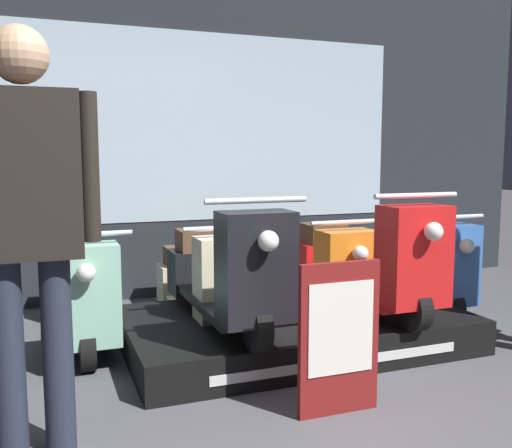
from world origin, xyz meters
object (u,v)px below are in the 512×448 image
(price_sign_board, at_px, (339,338))
(scooter_display_left, at_px, (226,274))
(scooter_backrow_1, at_px, (204,287))
(scooter_backrow_0, at_px, (80,297))
(person_left_browsing, at_px, (26,207))
(scooter_backrow_2, at_px, (312,278))
(scooter_backrow_3, at_px, (406,270))
(scooter_display_right, at_px, (365,263))

(price_sign_board, bearing_deg, scooter_display_left, 106.23)
(scooter_backrow_1, xyz_separation_m, price_sign_board, (0.25, -1.61, 0.07))
(scooter_backrow_0, relative_size, person_left_browsing, 0.87)
(scooter_display_left, bearing_deg, person_left_browsing, -142.79)
(scooter_backrow_1, bearing_deg, price_sign_board, -81.28)
(scooter_backrow_2, relative_size, scooter_backrow_3, 1.00)
(scooter_display_left, relative_size, price_sign_board, 2.04)
(scooter_display_right, xyz_separation_m, person_left_browsing, (-2.16, -0.86, 0.54))
(scooter_display_right, bearing_deg, scooter_display_left, 180.00)
(scooter_backrow_0, bearing_deg, scooter_backrow_2, 0.00)
(scooter_display_left, height_order, scooter_backrow_2, scooter_display_left)
(scooter_backrow_1, relative_size, price_sign_board, 2.04)
(scooter_display_right, bearing_deg, scooter_backrow_1, 147.25)
(scooter_backrow_2, bearing_deg, price_sign_board, -111.94)
(scooter_backrow_3, bearing_deg, scooter_display_right, -141.52)
(scooter_display_right, distance_m, price_sign_board, 1.23)
(scooter_backrow_2, xyz_separation_m, price_sign_board, (-0.65, -1.61, 0.07))
(scooter_backrow_0, xyz_separation_m, scooter_backrow_2, (1.79, 0.00, 0.00))
(scooter_backrow_1, bearing_deg, person_left_browsing, -128.06)
(scooter_backrow_3, bearing_deg, person_left_browsing, -153.15)
(scooter_display_right, distance_m, person_left_browsing, 2.39)
(scooter_backrow_1, bearing_deg, scooter_backrow_0, 180.00)
(scooter_backrow_0, height_order, scooter_backrow_2, same)
(scooter_backrow_2, xyz_separation_m, scooter_backrow_3, (0.89, 0.00, 0.00))
(scooter_display_left, distance_m, price_sign_board, 1.02)
(scooter_display_left, xyz_separation_m, scooter_display_right, (1.02, 0.00, 0.00))
(scooter_backrow_3, xyz_separation_m, price_sign_board, (-1.54, -1.61, 0.07))
(scooter_backrow_0, height_order, scooter_backrow_1, same)
(scooter_backrow_2, distance_m, scooter_backrow_3, 0.89)
(scooter_backrow_2, relative_size, price_sign_board, 2.04)
(scooter_backrow_2, bearing_deg, scooter_backrow_1, 180.00)
(scooter_display_right, bearing_deg, scooter_backrow_2, 98.44)
(scooter_display_right, relative_size, price_sign_board, 2.04)
(scooter_backrow_1, distance_m, price_sign_board, 1.63)
(scooter_display_right, xyz_separation_m, scooter_backrow_2, (-0.09, 0.64, -0.23))
(scooter_display_right, height_order, scooter_backrow_1, scooter_display_right)
(scooter_display_left, bearing_deg, scooter_display_right, 0.00)
(scooter_backrow_0, bearing_deg, scooter_backrow_1, 0.00)
(person_left_browsing, bearing_deg, scooter_display_right, 21.77)
(scooter_display_left, bearing_deg, price_sign_board, -73.77)
(scooter_display_right, height_order, scooter_backrow_3, scooter_display_right)
(scooter_backrow_0, distance_m, scooter_backrow_2, 1.79)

